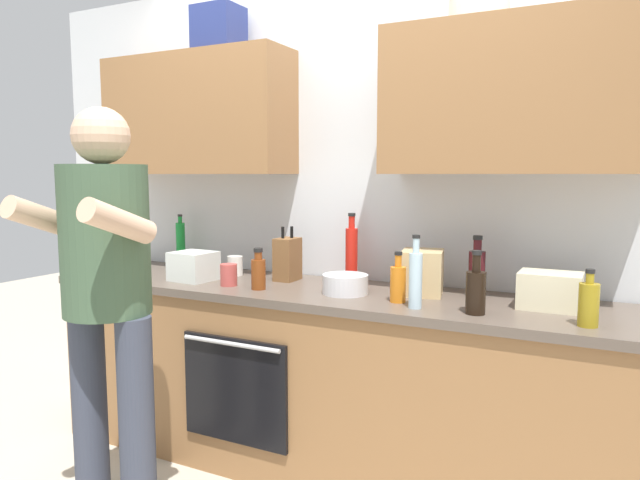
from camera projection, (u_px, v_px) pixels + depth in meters
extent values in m
plane|color=#B2A893|center=(319.00, 466.00, 2.88)|extent=(12.00, 12.00, 0.00)
cube|color=silver|center=(349.00, 212.00, 3.06)|extent=(4.00, 0.06, 2.50)
cube|color=olive|center=(197.00, 115.00, 3.20)|extent=(1.11, 0.32, 0.65)
cube|color=olive|center=(513.00, 97.00, 2.45)|extent=(1.11, 0.32, 0.65)
cylinder|color=silver|center=(479.00, 10.00, 2.48)|extent=(0.26, 0.26, 0.10)
cube|color=navy|center=(219.00, 29.00, 3.08)|extent=(0.24, 0.20, 0.24)
cube|color=olive|center=(319.00, 383.00, 2.83)|extent=(2.80, 0.60, 0.86)
cube|color=brown|center=(319.00, 293.00, 2.78)|extent=(2.84, 0.64, 0.04)
cube|color=black|center=(234.00, 391.00, 2.68)|extent=(0.56, 0.02, 0.50)
cylinder|color=silver|center=(231.00, 344.00, 2.63)|extent=(0.52, 0.02, 0.02)
cylinder|color=#383D4C|center=(90.00, 416.00, 2.40)|extent=(0.14, 0.14, 0.90)
cylinder|color=#383D4C|center=(137.00, 428.00, 2.29)|extent=(0.14, 0.14, 0.90)
cylinder|color=#3F593F|center=(105.00, 240.00, 2.26)|extent=(0.34, 0.34, 0.59)
sphere|color=#D8AD8C|center=(101.00, 136.00, 2.21)|extent=(0.22, 0.22, 0.22)
cylinder|color=#D8AD8C|center=(43.00, 218.00, 2.23)|extent=(0.09, 0.31, 0.19)
cylinder|color=#D8AD8C|center=(119.00, 222.00, 2.05)|extent=(0.09, 0.31, 0.19)
cylinder|color=black|center=(476.00, 293.00, 2.27)|extent=(0.08, 0.08, 0.17)
cylinder|color=black|center=(477.00, 263.00, 2.26)|extent=(0.03, 0.03, 0.07)
cylinder|color=black|center=(477.00, 253.00, 2.25)|extent=(0.04, 0.04, 0.02)
cylinder|color=red|center=(351.00, 256.00, 2.91)|extent=(0.06, 0.06, 0.28)
cylinder|color=red|center=(352.00, 222.00, 2.89)|extent=(0.03, 0.03, 0.06)
cylinder|color=black|center=(352.00, 215.00, 2.88)|extent=(0.04, 0.04, 0.02)
cylinder|color=#471419|center=(477.00, 274.00, 2.59)|extent=(0.07, 0.07, 0.21)
cylinder|color=#471419|center=(478.00, 246.00, 2.57)|extent=(0.04, 0.04, 0.05)
cylinder|color=black|center=(478.00, 238.00, 2.57)|extent=(0.04, 0.04, 0.02)
cylinder|color=orange|center=(398.00, 285.00, 2.48)|extent=(0.07, 0.07, 0.15)
cylinder|color=orange|center=(398.00, 261.00, 2.47)|extent=(0.03, 0.03, 0.05)
cylinder|color=black|center=(398.00, 253.00, 2.47)|extent=(0.03, 0.03, 0.01)
cylinder|color=brown|center=(258.00, 275.00, 2.76)|extent=(0.07, 0.07, 0.14)
cylinder|color=brown|center=(258.00, 256.00, 2.75)|extent=(0.04, 0.04, 0.04)
cylinder|color=black|center=(258.00, 250.00, 2.74)|extent=(0.04, 0.04, 0.02)
cylinder|color=#198C33|center=(181.00, 245.00, 3.40)|extent=(0.05, 0.05, 0.26)
cylinder|color=#198C33|center=(180.00, 220.00, 3.38)|extent=(0.02, 0.02, 0.04)
cylinder|color=black|center=(180.00, 215.00, 3.38)|extent=(0.03, 0.03, 0.01)
cylinder|color=olive|center=(589.00, 305.00, 2.08)|extent=(0.07, 0.07, 0.16)
cylinder|color=olive|center=(590.00, 278.00, 2.07)|extent=(0.03, 0.03, 0.04)
cylinder|color=black|center=(590.00, 271.00, 2.07)|extent=(0.03, 0.03, 0.01)
cylinder|color=silver|center=(415.00, 281.00, 2.36)|extent=(0.05, 0.05, 0.23)
cylinder|color=silver|center=(416.00, 246.00, 2.35)|extent=(0.03, 0.03, 0.06)
cylinder|color=black|center=(416.00, 237.00, 2.34)|extent=(0.03, 0.03, 0.01)
cylinder|color=#BF4C47|center=(229.00, 275.00, 2.85)|extent=(0.08, 0.08, 0.11)
cylinder|color=white|center=(235.00, 266.00, 3.14)|extent=(0.08, 0.08, 0.11)
cylinder|color=silver|center=(345.00, 284.00, 2.66)|extent=(0.21, 0.21, 0.09)
cube|color=brown|center=(287.00, 259.00, 2.99)|extent=(0.10, 0.14, 0.22)
cylinder|color=black|center=(283.00, 233.00, 2.96)|extent=(0.02, 0.02, 0.06)
cylinder|color=black|center=(292.00, 232.00, 2.98)|extent=(0.02, 0.02, 0.06)
cube|color=silver|center=(193.00, 266.00, 2.99)|extent=(0.22, 0.21, 0.15)
cube|color=beige|center=(550.00, 291.00, 2.36)|extent=(0.25, 0.18, 0.15)
cube|color=tan|center=(422.00, 272.00, 2.64)|extent=(0.22, 0.24, 0.20)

